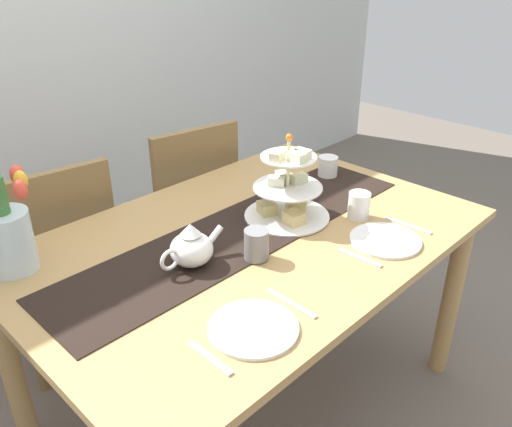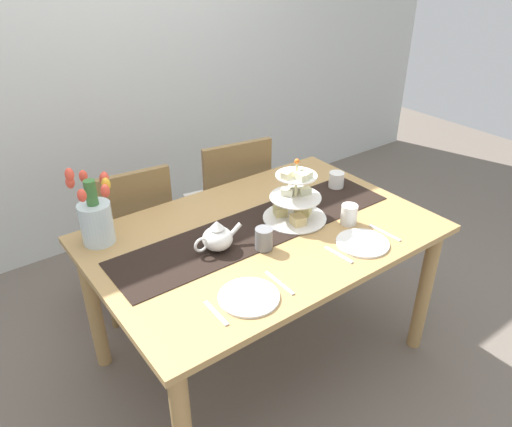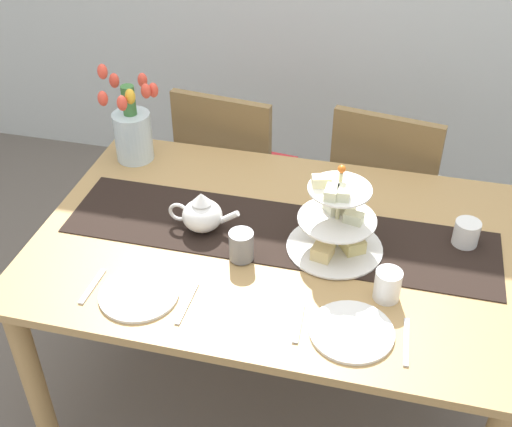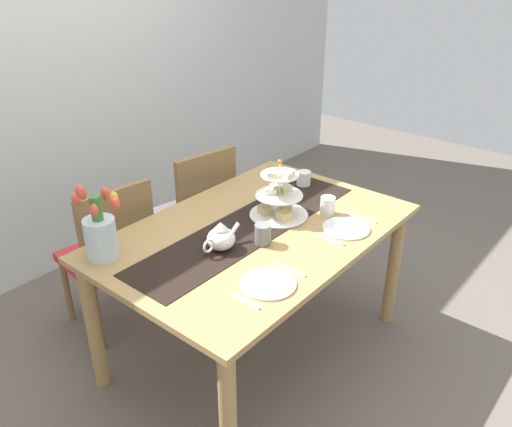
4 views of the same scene
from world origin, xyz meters
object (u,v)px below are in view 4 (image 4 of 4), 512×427
at_px(fork_left, 245,301).
at_px(knife_left, 289,269).
at_px(tiered_cake_stand, 279,199).
at_px(mug_grey, 263,234).
at_px(teapot, 221,238).
at_px(fork_right, 330,240).
at_px(cream_jug, 304,178).
at_px(knife_right, 361,218).
at_px(dining_table, 256,247).
at_px(chair_left, 111,252).
at_px(dinner_plate_left, 268,284).
at_px(tulip_vase, 100,231).
at_px(chair_right, 197,209).
at_px(dinner_plate_right, 346,228).
at_px(mug_white_text, 328,206).

bearing_deg(fork_left, knife_left, 0.00).
distance_m(tiered_cake_stand, mug_grey, 0.30).
bearing_deg(teapot, fork_right, -41.76).
bearing_deg(cream_jug, knife_right, -108.26).
bearing_deg(knife_left, mug_grey, 66.45).
bearing_deg(cream_jug, fork_left, -156.26).
bearing_deg(knife_right, dining_table, 141.38).
xyz_separation_m(chair_left, tiered_cake_stand, (0.53, -0.74, 0.35)).
distance_m(teapot, cream_jug, 0.83).
relative_size(dinner_plate_left, knife_right, 1.35).
bearing_deg(cream_jug, mug_grey, -160.41).
bearing_deg(tiered_cake_stand, tulip_vase, 155.96).
height_order(chair_left, chair_right, same).
relative_size(cream_jug, knife_right, 0.50).
height_order(tulip_vase, dinner_plate_right, tulip_vase).
bearing_deg(fork_right, mug_white_text, 35.66).
bearing_deg(dining_table, mug_grey, -126.63).
bearing_deg(tiered_cake_stand, dinner_plate_left, -146.54).
xyz_separation_m(dining_table, fork_left, (-0.47, -0.34, 0.11)).
relative_size(chair_right, fork_right, 6.07).
height_order(dining_table, cream_jug, cream_jug).
height_order(cream_jug, mug_grey, mug_grey).
relative_size(chair_left, fork_right, 6.07).
bearing_deg(teapot, dining_table, 0.00).
bearing_deg(dining_table, knife_right, -38.62).
bearing_deg(fork_left, dinner_plate_left, 0.00).
xyz_separation_m(teapot, cream_jug, (0.82, 0.12, -0.02)).
xyz_separation_m(chair_left, fork_right, (0.49, -1.08, 0.25)).
height_order(teapot, tulip_vase, tulip_vase).
height_order(knife_left, mug_grey, mug_grey).
xyz_separation_m(dining_table, fork_right, (0.14, -0.34, 0.11)).
bearing_deg(dinner_plate_left, dining_table, 46.04).
height_order(dining_table, tiered_cake_stand, tiered_cake_stand).
height_order(chair_right, knife_left, chair_right).
distance_m(knife_left, dinner_plate_right, 0.46).
xyz_separation_m(chair_left, knife_left, (0.17, -1.08, 0.25)).
relative_size(cream_jug, mug_grey, 0.89).
bearing_deg(chair_right, tulip_vase, -158.10).
relative_size(chair_right, mug_grey, 9.58).
xyz_separation_m(chair_left, teapot, (0.10, -0.74, 0.31)).
relative_size(chair_left, cream_jug, 10.71).
bearing_deg(dining_table, mug_white_text, -26.68).
xyz_separation_m(chair_left, fork_left, (-0.12, -1.08, 0.25)).
distance_m(dining_table, fork_left, 0.59).
distance_m(teapot, fork_right, 0.51).
relative_size(knife_left, fork_right, 1.13).
xyz_separation_m(chair_right, dinner_plate_right, (-0.03, -1.08, 0.26)).
relative_size(chair_right, mug_white_text, 9.58).
distance_m(tiered_cake_stand, tulip_vase, 0.89).
bearing_deg(knife_right, fork_left, 180.00).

